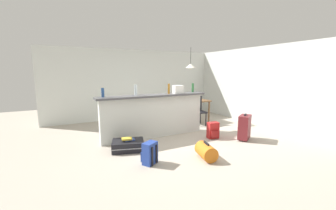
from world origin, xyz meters
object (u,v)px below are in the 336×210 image
at_px(bottle_blue, 103,93).
at_px(dining_table, 192,103).
at_px(bottle_clear, 136,90).
at_px(suitcase_flat_black, 128,145).
at_px(book_stack, 128,139).
at_px(bottle_amber, 169,89).
at_px(backpack_blue, 150,153).
at_px(dining_chair_near_partition, 198,109).
at_px(grocery_bag, 178,89).
at_px(bottle_green, 193,88).
at_px(pendant_lamp, 191,66).
at_px(suitcase_upright_maroon, 244,127).
at_px(backpack_red, 213,131).
at_px(duffel_bag_orange, 206,151).

bearing_deg(bottle_blue, dining_table, 16.57).
relative_size(bottle_clear, suitcase_flat_black, 0.30).
height_order(dining_table, book_stack, dining_table).
xyz_separation_m(bottle_amber, backpack_blue, (-1.19, -1.47, -1.06)).
bearing_deg(dining_chair_near_partition, dining_table, 79.55).
height_order(bottle_clear, dining_table, bottle_clear).
xyz_separation_m(bottle_clear, grocery_bag, (1.17, -0.10, -0.03)).
xyz_separation_m(bottle_green, pendant_lamp, (0.51, 0.90, 0.64)).
bearing_deg(book_stack, dining_chair_near_partition, 23.17).
bearing_deg(suitcase_flat_black, bottle_blue, 117.41).
xyz_separation_m(bottle_clear, suitcase_upright_maroon, (2.39, -1.38, -0.93)).
relative_size(bottle_blue, bottle_clear, 0.80).
bearing_deg(suitcase_upright_maroon, suitcase_flat_black, 166.78).
relative_size(suitcase_upright_maroon, book_stack, 2.24).
relative_size(suitcase_flat_black, backpack_red, 2.11).
distance_m(bottle_blue, backpack_blue, 1.94).
distance_m(bottle_blue, dining_table, 3.33).
distance_m(suitcase_flat_black, book_stack, 0.14).
xyz_separation_m(dining_table, duffel_bag_orange, (-1.53, -2.80, -0.50)).
bearing_deg(bottle_green, grocery_bag, -170.03).
xyz_separation_m(grocery_bag, backpack_blue, (-1.46, -1.46, -1.04)).
relative_size(backpack_red, duffel_bag_orange, 0.79).
height_order(suitcase_flat_black, suitcase_upright_maroon, suitcase_upright_maroon).
bearing_deg(grocery_bag, backpack_blue, -135.01).
bearing_deg(bottle_clear, suitcase_flat_black, -122.21).
xyz_separation_m(suitcase_upright_maroon, book_stack, (-2.84, 0.66, -0.08)).
distance_m(grocery_bag, pendant_lamp, 1.60).
bearing_deg(backpack_blue, backpack_red, 17.60).
distance_m(grocery_bag, suitcase_upright_maroon, 1.98).
relative_size(bottle_green, backpack_blue, 0.62).
distance_m(bottle_green, pendant_lamp, 1.22).
height_order(backpack_blue, backpack_red, same).
distance_m(suitcase_flat_black, backpack_blue, 0.88).
distance_m(bottle_blue, suitcase_flat_black, 1.37).
relative_size(grocery_bag, suitcase_flat_black, 0.29).
relative_size(bottle_amber, book_stack, 0.91).
height_order(grocery_bag, duffel_bag_orange, grocery_bag).
distance_m(bottle_amber, suitcase_flat_black, 1.88).
distance_m(bottle_green, suitcase_upright_maroon, 1.78).
relative_size(dining_table, dining_chair_near_partition, 1.18).
relative_size(suitcase_flat_black, backpack_blue, 2.11).
relative_size(bottle_blue, duffel_bag_orange, 0.40).
height_order(bottle_blue, bottle_amber, bottle_amber).
xyz_separation_m(pendant_lamp, suitcase_upright_maroon, (0.16, -2.27, -1.57)).
xyz_separation_m(grocery_bag, suitcase_upright_maroon, (1.22, -1.27, -0.91)).
height_order(pendant_lamp, backpack_red, pendant_lamp).
distance_m(bottle_blue, grocery_bag, 1.98).
height_order(suitcase_upright_maroon, backpack_red, suitcase_upright_maroon).
bearing_deg(bottle_blue, book_stack, -62.94).
bearing_deg(bottle_green, bottle_amber, -173.89).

